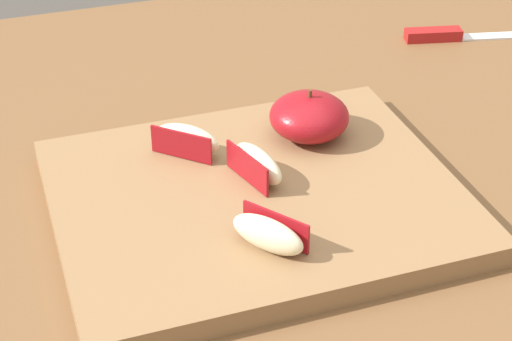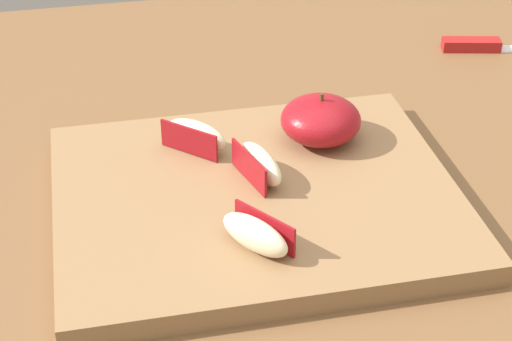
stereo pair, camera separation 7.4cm
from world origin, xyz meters
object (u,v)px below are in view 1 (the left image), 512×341
Objects in this scene: apple_wedge_back at (257,164)px; apple_wedge_left at (187,140)px; apple_half_skin_up at (308,115)px; cutting_board at (256,199)px; apple_wedge_near_knife at (268,234)px; paring_knife at (444,35)px.

apple_wedge_back is 0.08m from apple_wedge_left.
apple_wedge_left is (-0.12, 0.01, -0.01)m from apple_half_skin_up.
apple_wedge_left is at bearing 128.71° from apple_wedge_back.
apple_wedge_back is at bearing -51.29° from apple_wedge_left.
cutting_board is 5.14× the size of apple_wedge_back.
cutting_board is at bearing 77.99° from apple_wedge_near_knife.
cutting_board is at bearing -141.95° from paring_knife.
apple_wedge_left is (-0.04, 0.08, 0.03)m from cutting_board.
apple_wedge_left is at bearing 118.03° from cutting_board.
paring_knife is (0.34, 0.27, -0.00)m from cutting_board.
apple_wedge_back is at bearing -143.28° from paring_knife.
apple_wedge_back and apple_wedge_left have the same top height.
paring_knife is at bearing 38.05° from cutting_board.
apple_wedge_near_knife is (-0.02, -0.08, 0.03)m from cutting_board.
apple_wedge_left is at bearing 177.37° from apple_half_skin_up.
paring_knife is (0.36, 0.35, -0.03)m from apple_wedge_near_knife.
apple_wedge_near_knife is 0.41× the size of paring_knife.
apple_half_skin_up is 0.18m from apple_wedge_near_knife.
apple_wedge_left reaches higher than cutting_board.
apple_wedge_near_knife is at bearing -103.78° from apple_wedge_back.
cutting_board is 0.03m from apple_wedge_back.
cutting_board is 4.59× the size of apple_half_skin_up.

